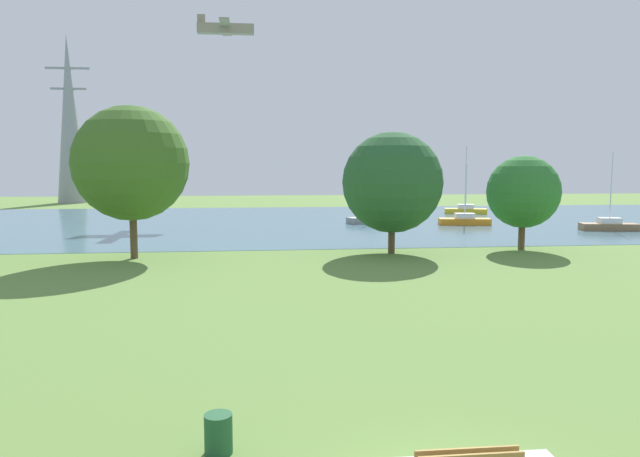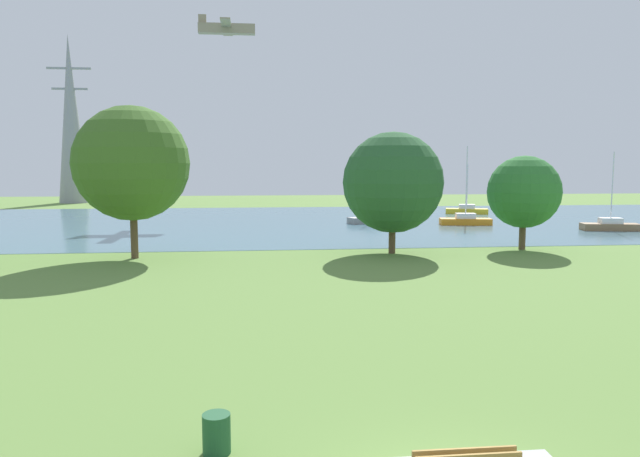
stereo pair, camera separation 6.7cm
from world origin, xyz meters
name	(u,v)px [view 2 (the right image)]	position (x,y,z in m)	size (l,w,h in m)	color
ground_plane	(323,271)	(0.00, 22.00, 0.00)	(160.00, 160.00, 0.00)	olive
litter_bin	(217,434)	(-4.27, 2.32, 0.40)	(0.56, 0.56, 0.80)	#1E512D
water_surface	(293,221)	(0.00, 50.00, 0.01)	(140.00, 40.00, 0.02)	slate
sailboat_orange	(465,220)	(16.26, 44.96, 0.47)	(4.97, 2.18, 7.47)	orange
sailboat_yellow	(467,210)	(20.86, 57.28, 0.45)	(5.03, 2.79, 5.74)	yellow
sailboat_gray	(372,219)	(7.65, 47.56, 0.45)	(5.03, 3.01, 6.17)	gray
sailboat_brown	(610,225)	(27.18, 38.97, 0.46)	(5.00, 2.39, 6.84)	brown
tree_west_far	(132,163)	(-11.03, 27.58, 5.80)	(6.95, 6.95, 9.28)	brown
tree_mid_shore	(393,183)	(5.17, 27.94, 4.59)	(6.48, 6.48, 7.83)	brown
tree_east_far	(524,192)	(14.36, 28.74, 3.90)	(4.87, 4.87, 6.34)	brown
electricity_pylon	(71,119)	(-31.37, 83.35, 12.54)	(6.40, 4.40, 25.05)	gray
light_aircraft	(226,29)	(-6.89, 60.23, 21.16)	(6.41, 8.41, 2.10)	gray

